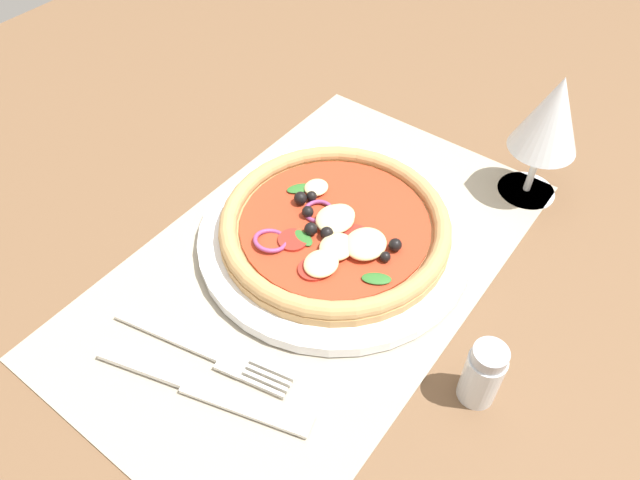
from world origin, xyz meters
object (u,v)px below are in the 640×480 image
at_px(plate, 338,238).
at_px(pepper_shaker, 483,374).
at_px(pizza, 338,227).
at_px(wine_glass, 552,117).
at_px(knife, 204,388).
at_px(fork, 209,353).

height_order(plate, pepper_shaker, pepper_shaker).
xyz_separation_m(plate, pepper_shaker, (0.07, 0.19, 0.02)).
distance_m(plate, pizza, 0.02).
bearing_deg(plate, wine_glass, 147.47).
relative_size(pizza, wine_glass, 1.59).
xyz_separation_m(knife, pepper_shaker, (-0.14, 0.19, 0.03)).
relative_size(pizza, pepper_shaker, 3.53).
xyz_separation_m(fork, wine_glass, (-0.37, 0.14, 0.10)).
bearing_deg(fork, plate, 74.24).
xyz_separation_m(knife, wine_glass, (-0.40, 0.12, 0.10)).
bearing_deg(knife, pepper_shaker, 20.35).
bearing_deg(pepper_shaker, pizza, -109.29).
xyz_separation_m(pizza, fork, (0.18, -0.01, -0.02)).
xyz_separation_m(pizza, pepper_shaker, (0.07, 0.19, 0.00)).
bearing_deg(knife, pizza, 75.87).
relative_size(plate, wine_glass, 1.89).
distance_m(pizza, pepper_shaker, 0.20).
distance_m(knife, pepper_shaker, 0.23).
distance_m(fork, pepper_shaker, 0.23).
bearing_deg(pepper_shaker, wine_glass, -165.29).
bearing_deg(pepper_shaker, plate, -109.52).
bearing_deg(fork, pepper_shaker, 16.27).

